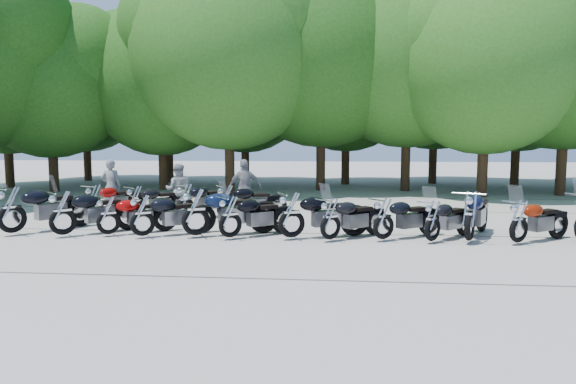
# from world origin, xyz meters

# --- Properties ---
(ground) EXTENTS (90.00, 90.00, 0.00)m
(ground) POSITION_xyz_m (0.00, 0.00, 0.00)
(ground) COLOR #A39F94
(ground) RESTS_ON ground
(tree_0) EXTENTS (7.50, 7.50, 9.21)m
(tree_0) POSITION_xyz_m (-15.42, 12.98, 5.45)
(tree_0) COLOR #3A2614
(tree_0) RESTS_ON ground
(tree_1) EXTENTS (6.97, 6.97, 8.55)m
(tree_1) POSITION_xyz_m (-12.04, 11.24, 5.06)
(tree_1) COLOR #3A2614
(tree_1) RESTS_ON ground
(tree_2) EXTENTS (7.31, 7.31, 8.97)m
(tree_2) POSITION_xyz_m (-7.25, 12.84, 5.31)
(tree_2) COLOR #3A2614
(tree_2) RESTS_ON ground
(tree_3) EXTENTS (8.70, 8.70, 10.67)m
(tree_3) POSITION_xyz_m (-3.57, 11.24, 6.32)
(tree_3) COLOR #3A2614
(tree_3) RESTS_ON ground
(tree_4) EXTENTS (9.13, 9.13, 11.20)m
(tree_4) POSITION_xyz_m (0.54, 13.09, 6.64)
(tree_4) COLOR #3A2614
(tree_4) RESTS_ON ground
(tree_5) EXTENTS (9.04, 9.04, 11.10)m
(tree_5) POSITION_xyz_m (4.61, 13.20, 6.57)
(tree_5) COLOR #3A2614
(tree_5) RESTS_ON ground
(tree_6) EXTENTS (8.00, 8.00, 9.82)m
(tree_6) POSITION_xyz_m (7.55, 10.82, 5.81)
(tree_6) COLOR #3A2614
(tree_6) RESTS_ON ground
(tree_7) EXTENTS (8.79, 8.79, 10.79)m
(tree_7) POSITION_xyz_m (11.20, 11.78, 6.39)
(tree_7) COLOR #3A2614
(tree_7) RESTS_ON ground
(tree_9) EXTENTS (7.59, 7.59, 9.32)m
(tree_9) POSITION_xyz_m (-13.53, 17.59, 5.52)
(tree_9) COLOR #3A2614
(tree_9) RESTS_ON ground
(tree_10) EXTENTS (7.78, 7.78, 9.55)m
(tree_10) POSITION_xyz_m (-8.29, 16.97, 5.66)
(tree_10) COLOR #3A2614
(tree_10) RESTS_ON ground
(tree_11) EXTENTS (7.56, 7.56, 9.28)m
(tree_11) POSITION_xyz_m (-3.76, 16.43, 5.49)
(tree_11) COLOR #3A2614
(tree_11) RESTS_ON ground
(tree_12) EXTENTS (7.88, 7.88, 9.67)m
(tree_12) POSITION_xyz_m (1.80, 16.47, 5.72)
(tree_12) COLOR #3A2614
(tree_12) RESTS_ON ground
(tree_13) EXTENTS (8.31, 8.31, 10.20)m
(tree_13) POSITION_xyz_m (6.69, 17.47, 6.04)
(tree_13) COLOR #3A2614
(tree_13) RESTS_ON ground
(tree_14) EXTENTS (8.02, 8.02, 9.84)m
(tree_14) POSITION_xyz_m (10.68, 16.09, 5.83)
(tree_14) COLOR #3A2614
(tree_14) RESTS_ON ground
(motorcycle_0) EXTENTS (2.14, 2.52, 1.44)m
(motorcycle_0) POSITION_xyz_m (-7.08, 0.51, 0.72)
(motorcycle_0) COLOR black
(motorcycle_0) RESTS_ON ground
(motorcycle_1) EXTENTS (2.22, 2.17, 1.35)m
(motorcycle_1) POSITION_xyz_m (-5.63, 0.39, 0.67)
(motorcycle_1) COLOR black
(motorcycle_1) RESTS_ON ground
(motorcycle_2) EXTENTS (2.04, 1.74, 1.17)m
(motorcycle_2) POSITION_xyz_m (-4.54, 0.62, 0.59)
(motorcycle_2) COLOR #990505
(motorcycle_2) RESTS_ON ground
(motorcycle_3) EXTENTS (2.20, 1.80, 1.25)m
(motorcycle_3) POSITION_xyz_m (-3.58, 0.46, 0.62)
(motorcycle_3) COLOR black
(motorcycle_3) RESTS_ON ground
(motorcycle_4) EXTENTS (2.59, 1.82, 1.42)m
(motorcycle_4) POSITION_xyz_m (-2.25, 0.62, 0.71)
(motorcycle_4) COLOR black
(motorcycle_4) RESTS_ON ground
(motorcycle_5) EXTENTS (2.12, 1.88, 1.23)m
(motorcycle_5) POSITION_xyz_m (-1.35, 0.48, 0.62)
(motorcycle_5) COLOR black
(motorcycle_5) RESTS_ON ground
(motorcycle_6) EXTENTS (2.48, 1.59, 1.35)m
(motorcycle_6) POSITION_xyz_m (0.17, 0.57, 0.67)
(motorcycle_6) COLOR black
(motorcycle_6) RESTS_ON ground
(motorcycle_7) EXTENTS (2.03, 1.88, 1.20)m
(motorcycle_7) POSITION_xyz_m (1.13, 0.45, 0.60)
(motorcycle_7) COLOR black
(motorcycle_7) RESTS_ON ground
(motorcycle_8) EXTENTS (2.13, 1.75, 1.21)m
(motorcycle_8) POSITION_xyz_m (2.42, 0.60, 0.60)
(motorcycle_8) COLOR black
(motorcycle_8) RESTS_ON ground
(motorcycle_9) EXTENTS (1.86, 1.93, 1.16)m
(motorcycle_9) POSITION_xyz_m (3.57, 0.49, 0.58)
(motorcycle_9) COLOR black
(motorcycle_9) RESTS_ON ground
(motorcycle_10) EXTENTS (1.74, 2.62, 1.43)m
(motorcycle_10) POSITION_xyz_m (4.44, 0.54, 0.71)
(motorcycle_10) COLOR black
(motorcycle_10) RESTS_ON ground
(motorcycle_11) EXTENTS (2.11, 1.74, 1.20)m
(motorcycle_11) POSITION_xyz_m (5.56, 0.48, 0.60)
(motorcycle_11) COLOR maroon
(motorcycle_11) RESTS_ON ground
(motorcycle_13) EXTENTS (1.60, 2.23, 1.23)m
(motorcycle_13) POSITION_xyz_m (-6.17, 3.22, 0.61)
(motorcycle_13) COLOR #870604
(motorcycle_13) RESTS_ON ground
(motorcycle_14) EXTENTS (1.86, 2.08, 1.21)m
(motorcycle_14) POSITION_xyz_m (-4.79, 3.08, 0.61)
(motorcycle_14) COLOR black
(motorcycle_14) RESTS_ON ground
(motorcycle_15) EXTENTS (1.87, 2.29, 1.30)m
(motorcycle_15) POSITION_xyz_m (-3.27, 3.17, 0.65)
(motorcycle_15) COLOR black
(motorcycle_15) RESTS_ON ground
(motorcycle_16) EXTENTS (2.28, 1.61, 1.25)m
(motorcycle_16) POSITION_xyz_m (-2.03, 3.32, 0.63)
(motorcycle_16) COLOR black
(motorcycle_16) RESTS_ON ground
(rider_0) EXTENTS (0.71, 0.51, 1.83)m
(rider_0) POSITION_xyz_m (-6.20, 4.50, 0.91)
(rider_0) COLOR gray
(rider_0) RESTS_ON ground
(rider_1) EXTENTS (0.90, 0.75, 1.69)m
(rider_1) POSITION_xyz_m (-3.87, 4.36, 0.84)
(rider_1) COLOR gray
(rider_1) RESTS_ON ground
(rider_2) EXTENTS (1.18, 0.82, 1.85)m
(rider_2) POSITION_xyz_m (-1.64, 4.27, 0.93)
(rider_2) COLOR gray
(rider_2) RESTS_ON ground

